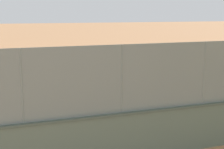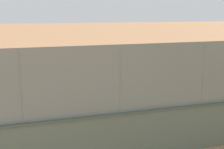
% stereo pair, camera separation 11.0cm
% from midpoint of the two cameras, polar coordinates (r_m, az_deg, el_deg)
% --- Properties ---
extents(ground_plane, '(260.00, 260.00, 0.00)m').
position_cam_midpoint_polar(ground_plane, '(24.77, -8.17, -1.26)').
color(ground_plane, tan).
extents(perimeter_wall, '(26.33, 0.64, 1.72)m').
position_cam_midpoint_polar(perimeter_wall, '(13.09, 14.76, -8.43)').
color(perimeter_wall, slate).
rests_on(perimeter_wall, ground_plane).
extents(fence_panel_on_wall, '(25.86, 0.35, 2.31)m').
position_cam_midpoint_polar(fence_panel_on_wall, '(12.59, 15.19, 0.23)').
color(fence_panel_on_wall, gray).
rests_on(fence_panel_on_wall, perimeter_wall).
extents(player_at_service_line, '(0.77, 1.22, 1.66)m').
position_cam_midpoint_polar(player_at_service_line, '(25.91, -14.78, 1.24)').
color(player_at_service_line, '#B2B2B2').
rests_on(player_at_service_line, ground_plane).
extents(player_baseline_waiting, '(0.70, 1.03, 1.59)m').
position_cam_midpoint_polar(player_baseline_waiting, '(25.99, 3.38, 1.47)').
color(player_baseline_waiting, black).
rests_on(player_baseline_waiting, ground_plane).
extents(sports_ball, '(0.07, 0.07, 0.07)m').
position_cam_midpoint_polar(sports_ball, '(25.09, -11.25, -1.12)').
color(sports_ball, white).
rests_on(sports_ball, ground_plane).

